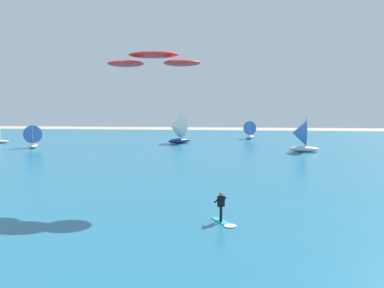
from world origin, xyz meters
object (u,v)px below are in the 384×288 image
object	(u,v)px
sailboat_far_left	(251,130)
sailboat_mid_left	(33,136)
sailboat_center_horizon	(176,129)
sailboat_trailing	(300,136)
kite	(154,60)
kitesurfer	(223,212)

from	to	relation	value
sailboat_far_left	sailboat_mid_left	world-z (taller)	sailboat_far_left
sailboat_center_horizon	sailboat_far_left	xyz separation A→B (m)	(13.30, 11.22, -0.75)
sailboat_trailing	sailboat_far_left	bearing A→B (deg)	105.19
sailboat_far_left	sailboat_mid_left	xyz separation A→B (m)	(-34.58, -19.33, -0.00)
kite	sailboat_mid_left	bearing A→B (deg)	132.20
kitesurfer	sailboat_mid_left	world-z (taller)	sailboat_mid_left
sailboat_center_horizon	sailboat_mid_left	world-z (taller)	sailboat_center_horizon
sailboat_center_horizon	sailboat_trailing	distance (m)	21.10
sailboat_mid_left	sailboat_center_horizon	bearing A→B (deg)	20.86
kitesurfer	sailboat_center_horizon	world-z (taller)	sailboat_center_horizon
sailboat_mid_left	sailboat_trailing	distance (m)	40.20
kite	sailboat_far_left	world-z (taller)	kite
sailboat_center_horizon	kite	bearing A→B (deg)	-84.24
kitesurfer	sailboat_trailing	xyz separation A→B (m)	(10.24, 32.32, 1.67)
kitesurfer	sailboat_center_horizon	bearing A→B (deg)	101.72
kitesurfer	sailboat_center_horizon	distance (m)	42.65
sailboat_far_left	sailboat_trailing	world-z (taller)	sailboat_trailing
kitesurfer	sailboat_mid_left	size ratio (longest dim) A/B	0.50
sailboat_mid_left	sailboat_trailing	xyz separation A→B (m)	(40.18, -1.28, 0.49)
kite	sailboat_mid_left	world-z (taller)	kite
sailboat_trailing	sailboat_center_horizon	bearing A→B (deg)	153.57
kite	sailboat_far_left	distance (m)	48.40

